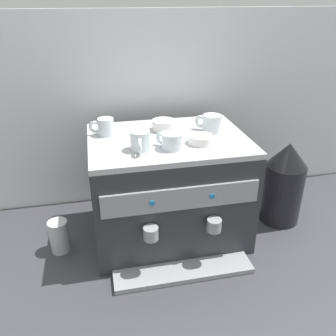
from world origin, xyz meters
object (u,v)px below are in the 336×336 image
(ceramic_cup_3, at_px, (211,123))
(coffee_grinder, at_px, (284,183))
(ceramic_bowl_0, at_px, (163,125))
(espresso_machine, at_px, (168,188))
(milk_pitcher, at_px, (59,236))
(ceramic_bowl_1, at_px, (201,140))
(ceramic_cup_2, at_px, (140,141))
(ceramic_cup_0, at_px, (105,127))
(ceramic_cup_1, at_px, (171,141))

(ceramic_cup_3, relative_size, coffee_grinder, 0.25)
(ceramic_bowl_0, bearing_deg, espresso_machine, -87.67)
(ceramic_bowl_0, height_order, coffee_grinder, ceramic_bowl_0)
(espresso_machine, bearing_deg, coffee_grinder, -1.85)
(ceramic_cup_3, distance_m, milk_pitcher, 0.79)
(espresso_machine, bearing_deg, ceramic_bowl_0, 92.33)
(ceramic_bowl_1, bearing_deg, ceramic_cup_2, -176.25)
(ceramic_bowl_1, bearing_deg, coffee_grinder, 8.55)
(espresso_machine, xyz_separation_m, ceramic_bowl_1, (0.11, -0.08, 0.25))
(ceramic_cup_3, xyz_separation_m, ceramic_bowl_1, (-0.08, -0.12, -0.02))
(milk_pitcher, bearing_deg, ceramic_bowl_1, -4.59)
(espresso_machine, height_order, ceramic_cup_0, ceramic_cup_0)
(ceramic_cup_2, bearing_deg, ceramic_bowl_1, 3.75)
(ceramic_cup_0, distance_m, ceramic_bowl_1, 0.39)
(ceramic_cup_3, relative_size, ceramic_bowl_0, 1.04)
(ceramic_cup_3, bearing_deg, milk_pitcher, -174.04)
(ceramic_cup_2, distance_m, coffee_grinder, 0.74)
(ceramic_cup_0, bearing_deg, espresso_machine, -19.32)
(ceramic_bowl_0, bearing_deg, milk_pitcher, -164.70)
(ceramic_bowl_1, relative_size, coffee_grinder, 0.24)
(ceramic_cup_2, distance_m, milk_pitcher, 0.55)
(espresso_machine, height_order, ceramic_cup_3, ceramic_cup_3)
(ceramic_cup_2, bearing_deg, ceramic_cup_1, -4.11)
(coffee_grinder, xyz_separation_m, milk_pitcher, (-1.02, -0.02, -0.13))
(ceramic_cup_1, height_order, coffee_grinder, ceramic_cup_1)
(ceramic_cup_0, relative_size, ceramic_cup_1, 1.04)
(ceramic_bowl_0, distance_m, milk_pitcher, 0.64)
(ceramic_cup_1, height_order, ceramic_bowl_1, ceramic_cup_1)
(ceramic_bowl_0, bearing_deg, ceramic_bowl_1, -57.05)
(ceramic_bowl_0, bearing_deg, ceramic_cup_1, -92.14)
(ceramic_cup_2, height_order, ceramic_bowl_1, ceramic_cup_2)
(milk_pitcher, bearing_deg, ceramic_cup_0, 27.93)
(ceramic_cup_3, bearing_deg, ceramic_cup_1, -145.04)
(espresso_machine, distance_m, coffee_grinder, 0.55)
(ceramic_cup_3, xyz_separation_m, coffee_grinder, (0.35, -0.05, -0.30))
(espresso_machine, relative_size, ceramic_cup_3, 6.37)
(espresso_machine, height_order, ceramic_cup_1, ceramic_cup_1)
(ceramic_cup_1, xyz_separation_m, ceramic_cup_3, (0.20, 0.14, 0.01))
(espresso_machine, xyz_separation_m, coffee_grinder, (0.54, -0.02, -0.03))
(ceramic_cup_0, bearing_deg, ceramic_cup_3, -6.86)
(ceramic_cup_0, relative_size, ceramic_bowl_1, 1.09)
(ceramic_cup_1, bearing_deg, milk_pitcher, 171.31)
(ceramic_cup_1, height_order, ceramic_cup_3, ceramic_cup_3)
(ceramic_cup_0, distance_m, ceramic_cup_3, 0.44)
(espresso_machine, bearing_deg, ceramic_cup_2, -142.32)
(ceramic_cup_0, relative_size, ceramic_bowl_0, 1.06)
(ceramic_bowl_0, xyz_separation_m, ceramic_bowl_1, (0.11, -0.18, -0.01))
(ceramic_cup_2, relative_size, ceramic_cup_3, 1.13)
(ceramic_bowl_1, bearing_deg, ceramic_bowl_0, 122.95)
(espresso_machine, height_order, coffee_grinder, espresso_machine)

